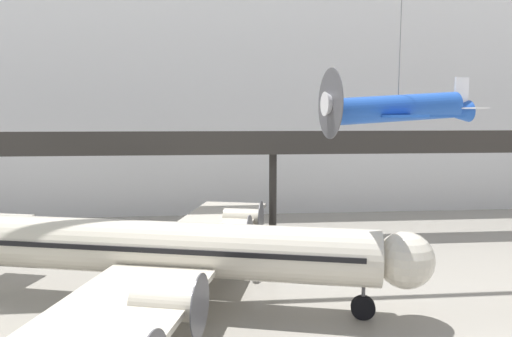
% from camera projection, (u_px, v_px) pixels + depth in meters
% --- Properties ---
extents(hangar_back_wall, '(140.00, 3.00, 23.84)m').
position_uv_depth(hangar_back_wall, '(261.00, 107.00, 51.33)').
color(hangar_back_wall, silver).
rests_on(hangar_back_wall, ground).
extents(mezzanine_walkway, '(110.00, 3.20, 9.65)m').
position_uv_depth(mezzanine_walkway, '(274.00, 149.00, 40.47)').
color(mezzanine_walkway, '#2D2B28').
rests_on(mezzanine_walkway, ground).
extents(airliner_silver_main, '(30.13, 34.86, 9.22)m').
position_uv_depth(airliner_silver_main, '(158.00, 249.00, 26.05)').
color(airliner_silver_main, beige).
rests_on(airliner_silver_main, ground).
extents(suspended_plane_blue_trainer, '(6.98, 8.57, 10.44)m').
position_uv_depth(suspended_plane_blue_trainer, '(398.00, 109.00, 20.09)').
color(suspended_plane_blue_trainer, '#1E4CAD').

